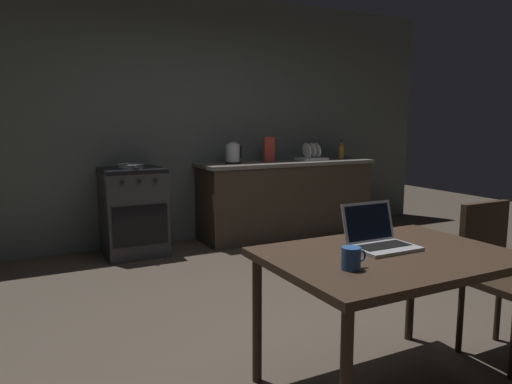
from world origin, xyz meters
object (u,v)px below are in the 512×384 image
(bottle, at_px, (341,150))
(frying_pan, at_px, (131,166))
(dish_rack, at_px, (312,156))
(electric_kettle, at_px, (233,153))
(laptop, at_px, (379,239))
(coffee_mug, at_px, (351,258))
(cereal_box, at_px, (269,149))
(stove_oven, at_px, (133,211))
(chair, at_px, (497,269))
(dining_table, at_px, (389,267))

(bottle, bearing_deg, frying_pan, 179.51)
(dish_rack, bearing_deg, electric_kettle, 180.00)
(laptop, bearing_deg, coffee_mug, -138.78)
(electric_kettle, bearing_deg, bottle, -1.94)
(laptop, relative_size, cereal_box, 1.11)
(dish_rack, bearing_deg, coffee_mug, -121.24)
(stove_oven, distance_m, chair, 3.44)
(cereal_box, relative_size, dish_rack, 0.85)
(stove_oven, xyz_separation_m, laptop, (0.56, -3.06, 0.32))
(frying_pan, bearing_deg, dining_table, -80.03)
(laptop, bearing_deg, electric_kettle, 88.61)
(dining_table, distance_m, chair, 0.86)
(coffee_mug, relative_size, dish_rack, 0.37)
(bottle, bearing_deg, dining_table, -123.67)
(frying_pan, height_order, dish_rack, dish_rack)
(bottle, height_order, dish_rack, bottle)
(electric_kettle, distance_m, frying_pan, 1.15)
(stove_oven, height_order, frying_pan, frying_pan)
(chair, xyz_separation_m, frying_pan, (-1.40, 3.12, 0.41))
(bottle, bearing_deg, stove_oven, 178.96)
(stove_oven, bearing_deg, electric_kettle, 0.13)
(laptop, bearing_deg, frying_pan, 109.94)
(dish_rack, bearing_deg, cereal_box, 178.05)
(coffee_mug, bearing_deg, frying_pan, 93.79)
(stove_oven, height_order, laptop, laptop)
(electric_kettle, bearing_deg, chair, -85.40)
(stove_oven, xyz_separation_m, electric_kettle, (1.13, 0.00, 0.56))
(chair, height_order, dish_rack, dish_rack)
(chair, bearing_deg, stove_oven, 98.70)
(chair, bearing_deg, dish_rack, 60.49)
(frying_pan, bearing_deg, chair, -65.81)
(chair, relative_size, electric_kettle, 3.74)
(coffee_mug, xyz_separation_m, dish_rack, (1.99, 3.28, 0.17))
(dining_table, distance_m, electric_kettle, 3.23)
(laptop, bearing_deg, dish_rack, 71.11)
(dining_table, height_order, coffee_mug, coffee_mug)
(stove_oven, relative_size, electric_kettle, 3.76)
(frying_pan, relative_size, dish_rack, 1.30)
(laptop, height_order, electric_kettle, electric_kettle)
(stove_oven, distance_m, cereal_box, 1.71)
(cereal_box, bearing_deg, chair, -93.96)
(bottle, xyz_separation_m, dish_rack, (-0.41, 0.05, -0.07))
(dining_table, bearing_deg, coffee_mug, -159.51)
(chair, xyz_separation_m, bottle, (1.22, 3.10, 0.50))
(dish_rack, bearing_deg, frying_pan, -179.28)
(frying_pan, relative_size, coffee_mug, 3.55)
(coffee_mug, distance_m, dish_rack, 3.84)
(laptop, height_order, frying_pan, laptop)
(coffee_mug, bearing_deg, dish_rack, 58.76)
(stove_oven, bearing_deg, dish_rack, 0.06)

